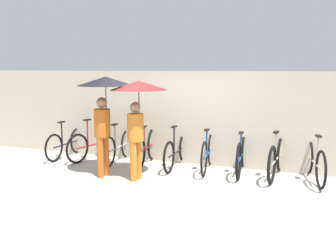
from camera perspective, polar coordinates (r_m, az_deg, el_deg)
ground_plane at (r=6.89m, az=-3.20°, el=-9.57°), size 30.00×30.00×0.00m
back_wall at (r=8.54m, az=2.29°, el=1.29°), size 13.67×0.12×2.10m
parked_bicycle_0 at (r=9.51m, az=-15.18°, el=-2.50°), size 0.44×1.65×1.07m
parked_bicycle_1 at (r=9.18m, az=-11.28°, el=-2.68°), size 0.53×1.71×1.00m
parked_bicycle_2 at (r=8.78m, az=-7.54°, el=-3.10°), size 0.44×1.72×0.98m
parked_bicycle_3 at (r=8.47m, az=-3.29°, el=-3.29°), size 0.44×1.76×1.07m
parked_bicycle_4 at (r=8.28m, az=1.38°, el=-3.79°), size 0.44×1.77×1.05m
parked_bicycle_5 at (r=8.04m, az=6.08°, el=-4.05°), size 0.44×1.70×1.08m
parked_bicycle_6 at (r=7.94m, az=11.12°, el=-4.34°), size 0.44×1.75×1.08m
parked_bicycle_7 at (r=7.80m, az=16.21°, el=-4.76°), size 0.44×1.75×1.02m
parked_bicycle_8 at (r=7.82m, az=21.41°, el=-5.08°), size 0.52×1.73×1.00m
pedestrian_leading at (r=7.55m, az=-9.63°, el=4.61°), size 1.14×1.14×2.00m
pedestrian_center at (r=7.23m, az=-4.62°, el=4.05°), size 1.12×1.12×1.93m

